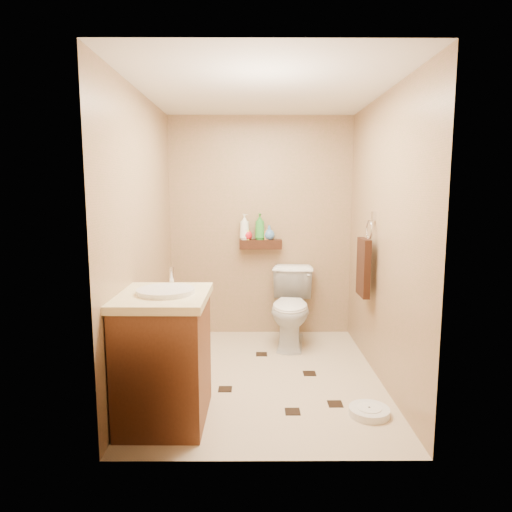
{
  "coord_description": "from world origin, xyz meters",
  "views": [
    {
      "loc": [
        -0.08,
        -3.78,
        1.61
      ],
      "look_at": [
        -0.06,
        0.25,
        1.02
      ],
      "focal_mm": 32.0,
      "sensor_mm": 36.0,
      "label": 1
    }
  ],
  "objects": [
    {
      "name": "toilet_brush",
      "position": [
        -0.82,
        1.07,
        0.17
      ],
      "size": [
        0.11,
        0.11,
        0.48
      ],
      "color": "#1B6F68",
      "rests_on": "ground"
    },
    {
      "name": "wall_left",
      "position": [
        -1.0,
        0.0,
        1.2
      ],
      "size": [
        0.04,
        2.5,
        2.4
      ],
      "primitive_type": "cube",
      "color": "#A47B5E",
      "rests_on": "ground"
    },
    {
      "name": "ceiling",
      "position": [
        0.0,
        0.0,
        2.4
      ],
      "size": [
        2.0,
        2.5,
        0.02
      ],
      "primitive_type": "cube",
      "color": "silver",
      "rests_on": "wall_back"
    },
    {
      "name": "wall_back",
      "position": [
        0.0,
        1.25,
        1.2
      ],
      "size": [
        2.0,
        0.04,
        2.4
      ],
      "primitive_type": "cube",
      "color": "#A47B5E",
      "rests_on": "ground"
    },
    {
      "name": "ground",
      "position": [
        0.0,
        0.0,
        0.0
      ],
      "size": [
        2.5,
        2.5,
        0.0
      ],
      "primitive_type": "plane",
      "color": "#C0A98C",
      "rests_on": "ground"
    },
    {
      "name": "bottle_d",
      "position": [
        -0.01,
        1.17,
        1.21
      ],
      "size": [
        0.13,
        0.13,
        0.29
      ],
      "primitive_type": "imported",
      "rotation": [
        0.0,
        0.0,
        0.2
      ],
      "color": "green",
      "rests_on": "wall_shelf"
    },
    {
      "name": "wall_shelf",
      "position": [
        0.0,
        1.17,
        1.02
      ],
      "size": [
        0.46,
        0.14,
        0.1
      ],
      "primitive_type": "cube",
      "color": "#3C1B10",
      "rests_on": "wall_back"
    },
    {
      "name": "toilet",
      "position": [
        0.32,
        0.83,
        0.4
      ],
      "size": [
        0.54,
        0.83,
        0.79
      ],
      "primitive_type": "imported",
      "rotation": [
        0.0,
        0.0,
        -0.13
      ],
      "color": "white",
      "rests_on": "ground"
    },
    {
      "name": "wall_front",
      "position": [
        0.0,
        -1.25,
        1.2
      ],
      "size": [
        2.0,
        0.04,
        2.4
      ],
      "primitive_type": "cube",
      "color": "#A47B5E",
      "rests_on": "ground"
    },
    {
      "name": "floor_accents",
      "position": [
        0.04,
        -0.05,
        0.0
      ],
      "size": [
        1.25,
        1.28,
        0.01
      ],
      "color": "black",
      "rests_on": "ground"
    },
    {
      "name": "bathroom_scale",
      "position": [
        0.76,
        -0.69,
        0.03
      ],
      "size": [
        0.33,
        0.33,
        0.06
      ],
      "rotation": [
        0.0,
        0.0,
        -0.15
      ],
      "color": "silver",
      "rests_on": "ground"
    },
    {
      "name": "bottle_b",
      "position": [
        -0.16,
        1.17,
        1.15
      ],
      "size": [
        0.08,
        0.07,
        0.16
      ],
      "primitive_type": "imported",
      "rotation": [
        0.0,
        0.0,
        4.74
      ],
      "color": "#F5FF35",
      "rests_on": "wall_shelf"
    },
    {
      "name": "bottle_e",
      "position": [
        0.07,
        1.17,
        1.14
      ],
      "size": [
        0.07,
        0.07,
        0.14
      ],
      "primitive_type": "imported",
      "rotation": [
        0.0,
        0.0,
        1.63
      ],
      "color": "#C47541",
      "rests_on": "wall_shelf"
    },
    {
      "name": "bottle_f",
      "position": [
        0.09,
        1.17,
        1.15
      ],
      "size": [
        0.13,
        0.13,
        0.16
      ],
      "primitive_type": "imported",
      "rotation": [
        0.0,
        0.0,
        3.21
      ],
      "color": "#4878B5",
      "rests_on": "wall_shelf"
    },
    {
      "name": "bottle_a",
      "position": [
        -0.18,
        1.17,
        1.21
      ],
      "size": [
        0.15,
        0.15,
        0.28
      ],
      "primitive_type": "imported",
      "rotation": [
        0.0,
        0.0,
        0.77
      ],
      "color": "white",
      "rests_on": "wall_shelf"
    },
    {
      "name": "towel_ring",
      "position": [
        0.91,
        0.25,
        0.95
      ],
      "size": [
        0.12,
        0.3,
        0.76
      ],
      "color": "silver",
      "rests_on": "wall_right"
    },
    {
      "name": "toilet_paper",
      "position": [
        -0.94,
        0.65,
        0.6
      ],
      "size": [
        0.12,
        0.11,
        0.12
      ],
      "color": "silver",
      "rests_on": "wall_left"
    },
    {
      "name": "wall_right",
      "position": [
        1.0,
        0.0,
        1.2
      ],
      "size": [
        0.04,
        2.5,
        2.4
      ],
      "primitive_type": "cube",
      "color": "#A47B5E",
      "rests_on": "ground"
    },
    {
      "name": "vanity",
      "position": [
        -0.7,
        -0.73,
        0.47
      ],
      "size": [
        0.62,
        0.75,
        1.05
      ],
      "rotation": [
        0.0,
        0.0,
        -0.01
      ],
      "color": "brown",
      "rests_on": "ground"
    },
    {
      "name": "bottle_c",
      "position": [
        -0.15,
        1.17,
        1.14
      ],
      "size": [
        0.12,
        0.12,
        0.14
      ],
      "primitive_type": "imported",
      "rotation": [
        0.0,
        0.0,
        3.05
      ],
      "color": "red",
      "rests_on": "wall_shelf"
    }
  ]
}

